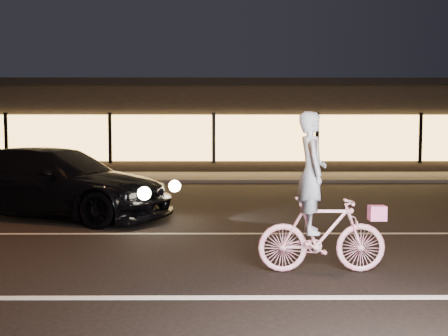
{
  "coord_description": "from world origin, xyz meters",
  "views": [
    {
      "loc": [
        0.33,
        -6.86,
        1.81
      ],
      "look_at": [
        0.37,
        0.6,
        1.29
      ],
      "focal_mm": 40.0,
      "sensor_mm": 36.0,
      "label": 1
    }
  ],
  "objects": [
    {
      "name": "lane_stripe_far",
      "position": [
        0.0,
        2.0,
        0.0
      ],
      "size": [
        60.0,
        0.1,
        0.01
      ],
      "primitive_type": "cube",
      "color": "gray",
      "rests_on": "ground"
    },
    {
      "name": "sedan",
      "position": [
        -3.23,
        3.82,
        0.75
      ],
      "size": [
        5.57,
        3.66,
        1.5
      ],
      "rotation": [
        0.0,
        0.0,
        1.24
      ],
      "color": "black",
      "rests_on": "ground"
    },
    {
      "name": "ground",
      "position": [
        0.0,
        0.0,
        0.0
      ],
      "size": [
        90.0,
        90.0,
        0.0
      ],
      "primitive_type": "plane",
      "color": "black",
      "rests_on": "ground"
    },
    {
      "name": "cyclist",
      "position": [
        1.6,
        -0.49,
        0.74
      ],
      "size": [
        1.66,
        0.57,
        2.09
      ],
      "rotation": [
        0.0,
        0.0,
        1.57
      ],
      "color": "#F84579",
      "rests_on": "ground"
    },
    {
      "name": "sidewalk",
      "position": [
        0.0,
        13.0,
        0.06
      ],
      "size": [
        30.0,
        4.0,
        0.12
      ],
      "primitive_type": "cube",
      "color": "#383533",
      "rests_on": "ground"
    },
    {
      "name": "storefront",
      "position": [
        0.0,
        18.97,
        2.15
      ],
      "size": [
        25.4,
        8.42,
        4.2
      ],
      "color": "black",
      "rests_on": "ground"
    },
    {
      "name": "lane_stripe_near",
      "position": [
        0.0,
        -1.5,
        0.0
      ],
      "size": [
        60.0,
        0.12,
        0.01
      ],
      "primitive_type": "cube",
      "color": "silver",
      "rests_on": "ground"
    }
  ]
}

